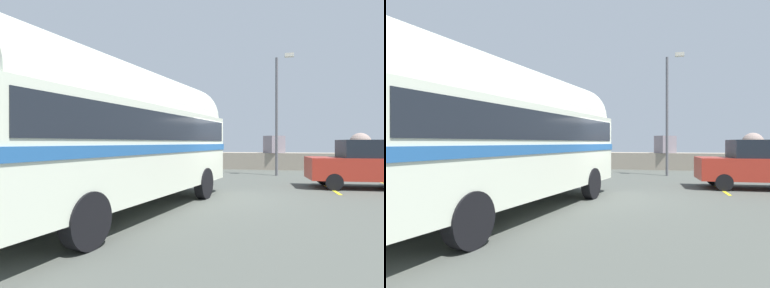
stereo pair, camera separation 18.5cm
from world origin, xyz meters
TOP-DOWN VIEW (x-y plane):
  - ground at (0.00, 0.00)m, footprint 32.00×26.00m
  - breakwater at (0.22, 11.79)m, footprint 31.36×2.03m
  - vintage_coach at (-1.85, -2.57)m, footprint 4.17×8.90m
  - parked_car_nearest at (5.48, 3.18)m, footprint 4.15×1.84m
  - lamp_post at (2.49, 7.32)m, footprint 0.86×0.94m

SIDE VIEW (x-z plane):
  - ground at x=0.00m, z-range 0.00..0.02m
  - breakwater at x=0.22m, z-range -0.54..1.87m
  - parked_car_nearest at x=5.48m, z-range 0.04..1.90m
  - vintage_coach at x=-1.85m, z-range 0.20..3.90m
  - lamp_post at x=2.49m, z-range 0.41..6.70m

